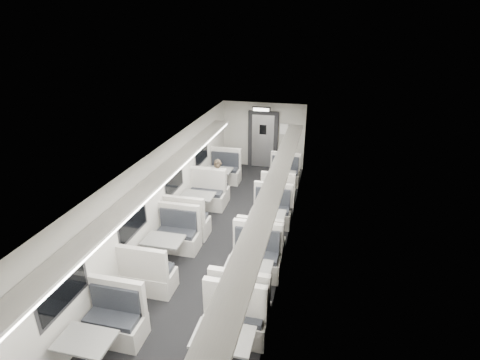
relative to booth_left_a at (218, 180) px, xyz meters
The scene contains 19 objects.
room 3.67m from the booth_left_a, 73.79° to the right, with size 3.24×12.24×2.64m.
booth_left_a is the anchor object (origin of this frame).
booth_left_b 1.92m from the booth_left_a, 90.00° to the right, with size 1.07×2.17×1.16m.
booth_left_c 4.14m from the booth_left_a, 90.00° to the right, with size 1.02×2.07×1.11m.
booth_left_d 6.96m from the booth_left_a, 90.00° to the right, with size 1.01×2.05×1.09m.
booth_right_a 2.02m from the booth_left_a, ahead, with size 0.99×2.00×1.07m.
booth_right_b 3.19m from the booth_left_a, 51.15° to the right, with size 1.04×2.11×1.13m.
booth_right_c 5.12m from the booth_left_a, 67.03° to the right, with size 1.08×2.19×1.17m.
booth_right_d 6.78m from the booth_left_a, 72.83° to the right, with size 1.09×2.21×1.18m.
passenger 0.94m from the booth_left_a, 72.18° to the right, with size 0.51×0.33×1.39m, color black.
window_a 1.08m from the booth_left_a, behind, with size 0.02×1.18×0.84m, color black.
window_b 2.49m from the booth_left_a, 102.29° to the right, with size 0.02×1.18×0.84m, color black.
window_c 4.57m from the booth_left_a, 96.27° to the right, with size 0.02×1.18×0.84m, color black.
window_d 6.73m from the booth_left_a, 94.20° to the right, with size 0.02×1.18×0.84m, color black.
luggage_rack_left 4.05m from the booth_left_a, 93.74° to the right, with size 0.46×10.40×0.09m.
luggage_rack_right 4.62m from the booth_left_a, 59.03° to the right, with size 0.46×10.40×0.09m.
vestibule_door 2.76m from the booth_left_a, 68.14° to the left, with size 1.10×0.13×2.10m.
exit_sign 2.93m from the booth_left_a, 63.48° to the left, with size 0.62×0.12×0.16m.
wall_notice 3.23m from the booth_left_a, 54.79° to the left, with size 0.32×0.02×0.40m, color white.
Camera 1 is at (2.21, -7.05, 5.08)m, focal length 28.00 mm.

